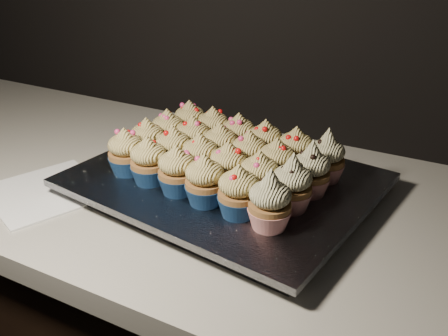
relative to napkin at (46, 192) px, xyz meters
name	(u,v)px	position (x,y,z in m)	size (l,w,h in m)	color
worktop	(261,210)	(0.35, 0.15, -0.02)	(2.44, 0.64, 0.04)	beige
napkin	(46,192)	(0.00, 0.00, 0.00)	(0.18, 0.18, 0.00)	white
baking_tray	(224,188)	(0.28, 0.15, 0.01)	(0.45, 0.34, 0.02)	black
foil_lining	(224,179)	(0.28, 0.15, 0.03)	(0.49, 0.38, 0.01)	silver
cupcake_0	(126,153)	(0.12, 0.08, 0.07)	(0.06, 0.06, 0.08)	navy
cupcake_1	(149,162)	(0.18, 0.07, 0.07)	(0.06, 0.06, 0.08)	navy
cupcake_2	(177,171)	(0.24, 0.06, 0.07)	(0.06, 0.06, 0.08)	navy
cupcake_3	(205,181)	(0.30, 0.05, 0.07)	(0.06, 0.06, 0.08)	navy
cupcake_4	(238,193)	(0.36, 0.04, 0.07)	(0.06, 0.06, 0.08)	navy
cupcake_5	(270,203)	(0.41, 0.04, 0.07)	(0.06, 0.06, 0.10)	red
cupcake_6	(148,142)	(0.13, 0.14, 0.07)	(0.06, 0.06, 0.08)	navy
cupcake_7	(174,150)	(0.19, 0.13, 0.07)	(0.06, 0.06, 0.08)	navy
cupcake_8	(200,158)	(0.25, 0.12, 0.07)	(0.06, 0.06, 0.08)	navy
cupcake_9	(228,167)	(0.30, 0.11, 0.07)	(0.06, 0.06, 0.08)	navy
cupcake_10	(259,177)	(0.36, 0.10, 0.07)	(0.06, 0.06, 0.08)	navy
cupcake_11	(292,185)	(0.42, 0.10, 0.07)	(0.06, 0.06, 0.10)	red
cupcake_12	(168,132)	(0.13, 0.19, 0.07)	(0.06, 0.06, 0.08)	navy
cupcake_13	(193,139)	(0.19, 0.19, 0.07)	(0.06, 0.06, 0.08)	navy
cupcake_14	(220,147)	(0.25, 0.18, 0.07)	(0.06, 0.06, 0.08)	navy
cupcake_15	(249,155)	(0.31, 0.17, 0.07)	(0.06, 0.06, 0.08)	navy
cupcake_16	(276,163)	(0.37, 0.16, 0.07)	(0.06, 0.06, 0.08)	navy
cupcake_17	(311,171)	(0.43, 0.16, 0.07)	(0.06, 0.06, 0.10)	red
cupcake_18	(190,122)	(0.14, 0.26, 0.07)	(0.06, 0.06, 0.08)	navy
cupcake_19	(213,129)	(0.20, 0.24, 0.07)	(0.06, 0.06, 0.08)	navy
cupcake_20	(239,136)	(0.26, 0.24, 0.07)	(0.06, 0.06, 0.08)	navy
cupcake_21	(265,144)	(0.32, 0.23, 0.07)	(0.06, 0.06, 0.08)	navy
cupcake_22	(295,151)	(0.38, 0.22, 0.07)	(0.06, 0.06, 0.08)	navy
cupcake_23	(326,158)	(0.43, 0.22, 0.07)	(0.06, 0.06, 0.10)	red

